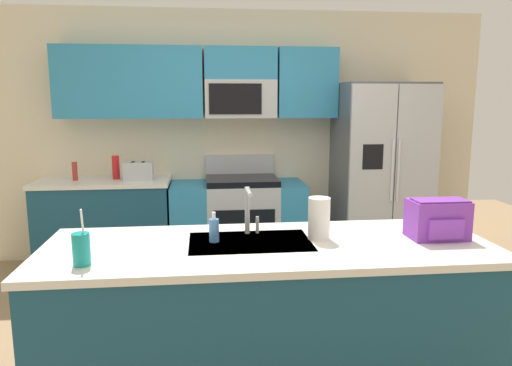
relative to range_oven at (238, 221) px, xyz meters
name	(u,v)px	position (x,y,z in m)	size (l,w,h in m)	color
ground_plane	(268,348)	(0.07, -1.80, -0.44)	(9.00, 9.00, 0.00)	#997A56
kitchen_wall_unit	(229,120)	(-0.07, 0.28, 1.03)	(5.20, 0.43, 2.60)	beige
back_counter	(106,224)	(-1.34, 0.00, 0.01)	(1.30, 0.63, 0.90)	navy
range_oven	(238,221)	(0.00, 0.00, 0.00)	(1.36, 0.61, 1.10)	#B7BABF
refrigerator	(381,174)	(1.48, -0.07, 0.48)	(0.90, 0.76, 1.85)	#4C4F54
island_counter	(268,319)	(0.01, -2.29, 0.01)	(2.48, 0.89, 0.90)	navy
toaster	(138,171)	(-0.99, -0.05, 0.55)	(0.28, 0.16, 0.18)	#B7BABF
pepper_mill	(75,171)	(-1.60, 0.00, 0.55)	(0.05, 0.05, 0.18)	#B2332D
bottle_red	(116,167)	(-1.22, 0.04, 0.57)	(0.07, 0.07, 0.23)	red
sink_faucet	(249,207)	(-0.09, -2.10, 0.62)	(0.09, 0.21, 0.28)	#B7BABF
drink_cup_teal	(81,249)	(-0.93, -2.54, 0.54)	(0.08, 0.08, 0.28)	teal
soap_dispenser	(214,230)	(-0.29, -2.22, 0.53)	(0.06, 0.06, 0.17)	#4C8CD8
paper_towel_roll	(319,218)	(0.30, -2.23, 0.58)	(0.12, 0.12, 0.24)	white
backpack	(438,218)	(0.98, -2.29, 0.57)	(0.32, 0.22, 0.23)	purple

